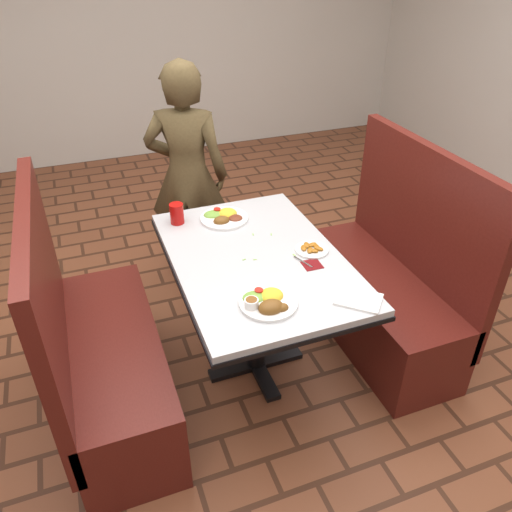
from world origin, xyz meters
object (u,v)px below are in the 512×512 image
booth_bench_right (384,290)px  plantain_plate (312,249)px  far_dinner_plate (224,215)px  diner_person (188,176)px  dining_table (256,272)px  red_tumbler (177,214)px  booth_bench_left (104,359)px  near_dinner_plate (268,300)px

booth_bench_right → plantain_plate: size_ratio=7.19×
booth_bench_right → far_dinner_plate: booth_bench_right is taller
diner_person → far_dinner_plate: bearing=117.8°
dining_table → red_tumbler: red_tumbler is taller
plantain_plate → dining_table: bearing=169.3°
booth_bench_left → near_dinner_plate: bearing=-27.9°
plantain_plate → red_tumbler: (-0.56, 0.52, 0.05)m
plantain_plate → far_dinner_plate: bearing=123.6°
booth_bench_right → plantain_plate: booth_bench_right is taller
dining_table → near_dinner_plate: size_ratio=4.77×
dining_table → diner_person: bearing=94.0°
diner_person → near_dinner_plate: 1.46m
booth_bench_right → red_tumbler: (-1.08, 0.47, 0.48)m
near_dinner_plate → plantain_plate: (0.37, 0.32, -0.02)m
plantain_plate → diner_person: bearing=107.3°
booth_bench_left → plantain_plate: booth_bench_left is taller
dining_table → booth_bench_left: booth_bench_left is taller
booth_bench_left → plantain_plate: 1.16m
near_dinner_plate → plantain_plate: near_dinner_plate is taller
booth_bench_left → dining_table: bearing=0.0°
dining_table → far_dinner_plate: 0.43m
booth_bench_right → red_tumbler: bearing=156.7°
far_dinner_plate → dining_table: bearing=-85.4°
booth_bench_left → far_dinner_plate: (0.76, 0.42, 0.44)m
booth_bench_right → near_dinner_plate: bearing=-157.0°
far_dinner_plate → plantain_plate: far_dinner_plate is taller
near_dinner_plate → plantain_plate: bearing=41.4°
booth_bench_left → diner_person: size_ratio=0.81×
booth_bench_right → diner_person: diner_person is taller
far_dinner_plate → booth_bench_left: bearing=-151.5°
near_dinner_plate → far_dinner_plate: size_ratio=0.96×
far_dinner_plate → plantain_plate: size_ratio=1.58×
near_dinner_plate → far_dinner_plate: 0.79m
diner_person → plantain_plate: bearing=131.5°
booth_bench_left → diner_person: 1.37m
booth_bench_right → near_dinner_plate: 1.06m
dining_table → booth_bench_right: booth_bench_right is taller
booth_bench_left → booth_bench_right: 1.60m
diner_person → near_dinner_plate: (-0.01, -1.46, 0.04)m
diner_person → red_tumbler: size_ratio=13.07×
dining_table → diner_person: 1.09m
dining_table → red_tumbler: size_ratio=10.70×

